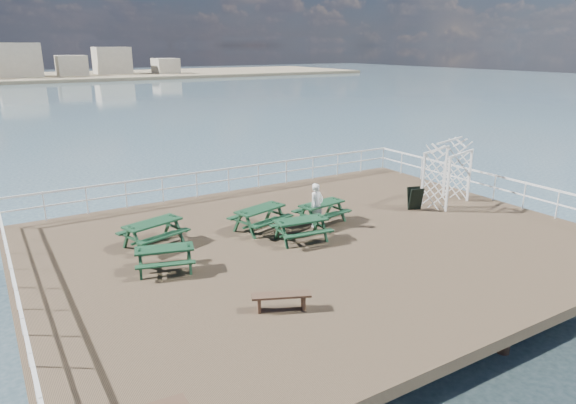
% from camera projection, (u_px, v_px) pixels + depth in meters
% --- Properties ---
extents(ground, '(18.00, 14.00, 0.30)m').
position_uv_depth(ground, '(317.00, 245.00, 16.95)').
color(ground, brown).
rests_on(ground, ground).
extents(sea_backdrop, '(300.00, 300.00, 9.20)m').
position_uv_depth(sea_backdrop, '(64.00, 72.00, 132.80)').
color(sea_backdrop, '#3E5B68').
rests_on(sea_backdrop, ground).
extents(railing, '(17.77, 13.76, 1.10)m').
position_uv_depth(railing, '(276.00, 197.00, 18.72)').
color(railing, white).
rests_on(railing, ground).
extents(picnic_table_a, '(2.18, 1.94, 0.89)m').
position_uv_depth(picnic_table_a, '(153.00, 228.00, 16.36)').
color(picnic_table_a, '#143822').
rests_on(picnic_table_a, ground).
extents(picnic_table_b, '(2.15, 1.91, 0.89)m').
position_uv_depth(picnic_table_b, '(260.00, 214.00, 17.78)').
color(picnic_table_b, '#143822').
rests_on(picnic_table_b, ground).
extents(picnic_table_c, '(1.93, 1.66, 0.84)m').
position_uv_depth(picnic_table_c, '(322.00, 208.00, 18.50)').
color(picnic_table_c, '#143822').
rests_on(picnic_table_c, ground).
extents(picnic_table_d, '(1.92, 1.71, 0.79)m').
position_uv_depth(picnic_table_d, '(165.00, 254.00, 14.52)').
color(picnic_table_d, '#143822').
rests_on(picnic_table_d, ground).
extents(picnic_table_e, '(1.86, 1.57, 0.83)m').
position_uv_depth(picnic_table_e, '(301.00, 225.00, 16.77)').
color(picnic_table_e, '#143822').
rests_on(picnic_table_e, ground).
extents(flat_bench_far, '(1.46, 0.89, 0.41)m').
position_uv_depth(flat_bench_far, '(281.00, 298.00, 12.40)').
color(flat_bench_far, brown).
rests_on(flat_bench_far, ground).
extents(trellis_arbor, '(2.34, 1.66, 2.62)m').
position_uv_depth(trellis_arbor, '(447.00, 176.00, 20.55)').
color(trellis_arbor, white).
rests_on(trellis_arbor, ground).
extents(sandwich_board, '(0.64, 0.55, 0.90)m').
position_uv_depth(sandwich_board, '(415.00, 199.00, 19.99)').
color(sandwich_board, black).
rests_on(sandwich_board, ground).
extents(person, '(0.62, 0.46, 1.56)m').
position_uv_depth(person, '(317.00, 205.00, 18.04)').
color(person, white).
rests_on(person, ground).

